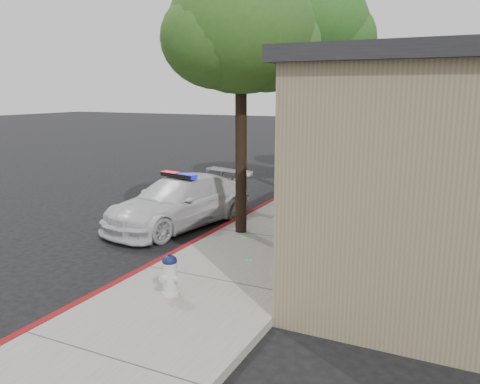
% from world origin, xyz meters
% --- Properties ---
extents(ground, '(120.00, 120.00, 0.00)m').
position_xyz_m(ground, '(0.00, 0.00, 0.00)').
color(ground, black).
rests_on(ground, ground).
extents(sidewalk, '(3.20, 60.00, 0.15)m').
position_xyz_m(sidewalk, '(1.60, 3.00, 0.07)').
color(sidewalk, gray).
rests_on(sidewalk, ground).
extents(red_curb, '(0.14, 60.00, 0.16)m').
position_xyz_m(red_curb, '(0.06, 3.00, 0.08)').
color(red_curb, maroon).
rests_on(red_curb, ground).
extents(police_car, '(2.78, 4.91, 1.46)m').
position_xyz_m(police_car, '(-1.28, 3.27, 0.67)').
color(police_car, silver).
rests_on(police_car, ground).
extents(fire_hydrant, '(0.42, 0.37, 0.73)m').
position_xyz_m(fire_hydrant, '(1.28, -0.96, 0.52)').
color(fire_hydrant, silver).
rests_on(fire_hydrant, sidewalk).
extents(street_tree_near, '(3.48, 3.47, 6.31)m').
position_xyz_m(street_tree_near, '(0.71, 3.03, 4.86)').
color(street_tree_near, black).
rests_on(street_tree_near, sidewalk).
extents(street_tree_mid, '(3.99, 3.71, 7.09)m').
position_xyz_m(street_tree_mid, '(0.75, 8.28, 5.49)').
color(street_tree_mid, black).
rests_on(street_tree_mid, sidewalk).
extents(street_tree_far, '(3.23, 3.09, 5.83)m').
position_xyz_m(street_tree_far, '(0.89, 13.20, 4.53)').
color(street_tree_far, black).
rests_on(street_tree_far, sidewalk).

